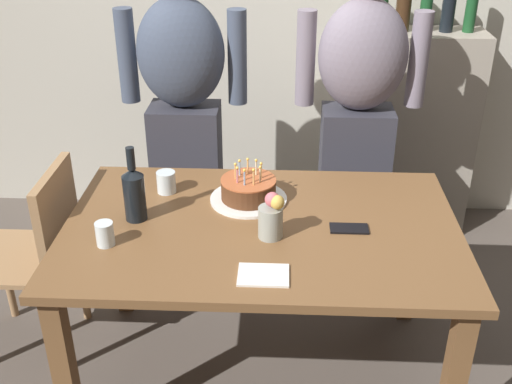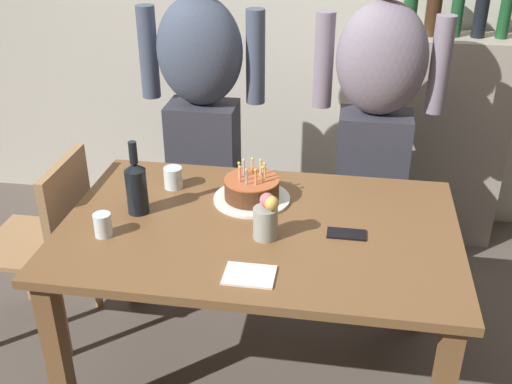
# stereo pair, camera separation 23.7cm
# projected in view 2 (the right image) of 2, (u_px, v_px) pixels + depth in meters

# --- Properties ---
(ground_plane) EXTENTS (10.00, 10.00, 0.00)m
(ground_plane) POSITION_uv_depth(u_px,v_px,m) (259.00, 371.00, 2.69)
(ground_plane) COLOR #564C44
(dining_table) EXTENTS (1.50, 0.96, 0.74)m
(dining_table) POSITION_uv_depth(u_px,v_px,m) (259.00, 247.00, 2.39)
(dining_table) COLOR brown
(dining_table) RESTS_ON ground_plane
(birthday_cake) EXTENTS (0.31, 0.31, 0.17)m
(birthday_cake) POSITION_uv_depth(u_px,v_px,m) (252.00, 190.00, 2.50)
(birthday_cake) COLOR white
(birthday_cake) RESTS_ON dining_table
(water_glass_near) EXTENTS (0.08, 0.08, 0.09)m
(water_glass_near) POSITION_uv_depth(u_px,v_px,m) (173.00, 178.00, 2.60)
(water_glass_near) COLOR silver
(water_glass_near) RESTS_ON dining_table
(water_glass_far) EXTENTS (0.07, 0.07, 0.09)m
(water_glass_far) POSITION_uv_depth(u_px,v_px,m) (103.00, 225.00, 2.26)
(water_glass_far) COLOR silver
(water_glass_far) RESTS_ON dining_table
(wine_bottle) EXTENTS (0.08, 0.08, 0.30)m
(wine_bottle) POSITION_uv_depth(u_px,v_px,m) (136.00, 186.00, 2.38)
(wine_bottle) COLOR black
(wine_bottle) RESTS_ON dining_table
(cell_phone) EXTENTS (0.14, 0.07, 0.01)m
(cell_phone) POSITION_uv_depth(u_px,v_px,m) (346.00, 234.00, 2.28)
(cell_phone) COLOR black
(cell_phone) RESTS_ON dining_table
(napkin_stack) EXTENTS (0.17, 0.13, 0.01)m
(napkin_stack) POSITION_uv_depth(u_px,v_px,m) (249.00, 275.00, 2.05)
(napkin_stack) COLOR white
(napkin_stack) RESTS_ON dining_table
(flower_vase) EXTENTS (0.10, 0.09, 0.18)m
(flower_vase) POSITION_uv_depth(u_px,v_px,m) (266.00, 218.00, 2.23)
(flower_vase) COLOR #999E93
(flower_vase) RESTS_ON dining_table
(person_man_bearded) EXTENTS (0.61, 0.27, 1.66)m
(person_man_bearded) POSITION_uv_depth(u_px,v_px,m) (202.00, 113.00, 3.03)
(person_man_bearded) COLOR #33333D
(person_man_bearded) RESTS_ON ground_plane
(person_woman_cardigan) EXTENTS (0.61, 0.27, 1.66)m
(person_woman_cardigan) POSITION_uv_depth(u_px,v_px,m) (376.00, 123.00, 2.91)
(person_woman_cardigan) COLOR #33333D
(person_woman_cardigan) RESTS_ON ground_plane
(dining_chair) EXTENTS (0.42, 0.42, 0.87)m
(dining_chair) POSITION_uv_depth(u_px,v_px,m) (51.00, 235.00, 2.71)
(dining_chair) COLOR #A37A51
(dining_chair) RESTS_ON ground_plane
(shelf_cabinet) EXTENTS (0.69, 0.30, 1.46)m
(shelf_cabinet) POSITION_uv_depth(u_px,v_px,m) (438.00, 137.00, 3.46)
(shelf_cabinet) COLOR #9E9384
(shelf_cabinet) RESTS_ON ground_plane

